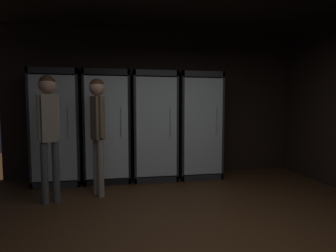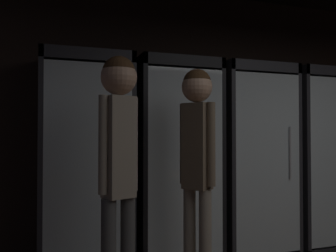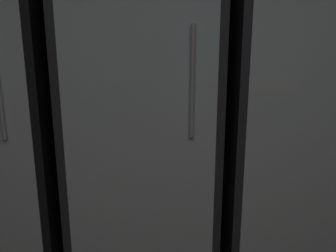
{
  "view_description": "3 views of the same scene",
  "coord_description": "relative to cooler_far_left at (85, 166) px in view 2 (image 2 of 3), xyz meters",
  "views": [
    {
      "loc": [
        -0.83,
        -1.99,
        1.33
      ],
      "look_at": [
        -0.05,
        2.47,
        0.99
      ],
      "focal_mm": 27.27,
      "sensor_mm": 36.0,
      "label": 1
    },
    {
      "loc": [
        -2.24,
        -0.56,
        1.26
      ],
      "look_at": [
        -1.31,
        2.24,
        1.32
      ],
      "focal_mm": 37.97,
      "sensor_mm": 36.0,
      "label": 2
    },
    {
      "loc": [
        -0.2,
        0.69,
        1.32
      ],
      "look_at": [
        -0.14,
        2.28,
        0.89
      ],
      "focal_mm": 40.26,
      "sensor_mm": 36.0,
      "label": 3
    }
  ],
  "objects": [
    {
      "name": "cooler_right",
      "position": [
        2.51,
        -0.0,
        -0.0
      ],
      "size": [
        0.78,
        0.66,
        1.96
      ],
      "color": "#2B2B30",
      "rests_on": "ground"
    },
    {
      "name": "shopper_far",
      "position": [
        0.74,
        -0.84,
        0.19
      ],
      "size": [
        0.23,
        0.27,
        1.74
      ],
      "color": "gray",
      "rests_on": "ground"
    },
    {
      "name": "cooler_far_left",
      "position": [
        0.0,
        0.0,
        0.0
      ],
      "size": [
        0.78,
        0.66,
        1.96
      ],
      "color": "#2B2B30",
      "rests_on": "ground"
    },
    {
      "name": "cooler_left",
      "position": [
        0.84,
        0.0,
        -0.0
      ],
      "size": [
        0.78,
        0.66,
        1.96
      ],
      "color": "black",
      "rests_on": "ground"
    },
    {
      "name": "shopper_near",
      "position": [
        0.11,
        -1.04,
        0.19
      ],
      "size": [
        0.27,
        0.23,
        1.75
      ],
      "color": "#4C4C4C",
      "rests_on": "ground"
    },
    {
      "name": "wall_back",
      "position": [
        1.94,
        0.32,
        0.44
      ],
      "size": [
        6.0,
        0.06,
        2.8
      ],
      "primitive_type": "cube",
      "color": "black",
      "rests_on": "ground"
    },
    {
      "name": "cooler_center",
      "position": [
        1.68,
        -0.0,
        0.0
      ],
      "size": [
        0.78,
        0.66,
        1.96
      ],
      "color": "#2B2B30",
      "rests_on": "ground"
    }
  ]
}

